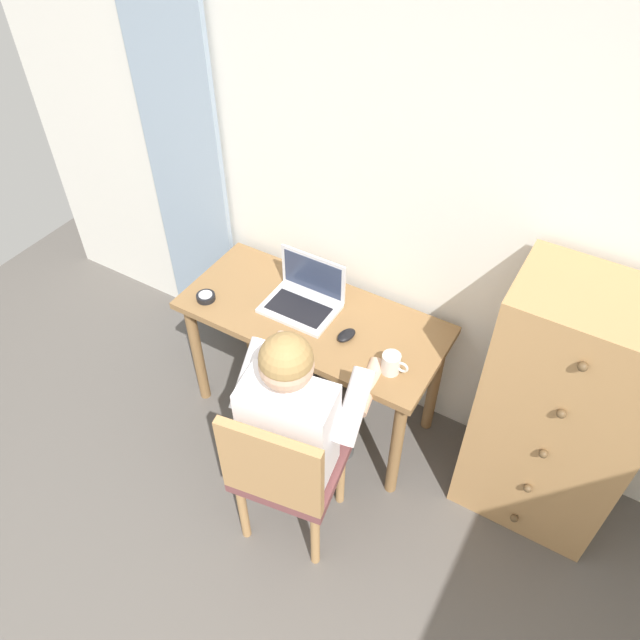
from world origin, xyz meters
The scene contains 10 objects.
wall_back centered at (0.00, 2.20, 1.25)m, with size 4.80×0.05×2.50m, color silver.
curtain_panel centered at (-1.27, 2.13, 1.08)m, with size 0.47×0.03×2.15m, color #8EA3B7.
desk centered at (-0.35, 1.85, 0.60)m, with size 1.26×0.55×0.71m.
dresser centered at (0.79, 1.93, 0.64)m, with size 0.62×0.45×1.28m.
chair centered at (-0.10, 1.20, 0.50)m, with size 0.48×0.46×0.89m.
person_seated centered at (-0.12, 1.38, 0.68)m, with size 0.59×0.63×1.20m.
laptop centered at (-0.42, 1.89, 0.77)m, with size 0.34×0.25×0.24m.
computer_mouse centered at (-0.15, 1.80, 0.73)m, with size 0.06×0.10×0.03m, color black.
desk_clock centered at (-0.85, 1.69, 0.73)m, with size 0.09×0.09×0.03m.
coffee_mug centered at (0.11, 1.73, 0.76)m, with size 0.12×0.08×0.09m.
Camera 1 is at (0.72, 0.10, 2.68)m, focal length 34.37 mm.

